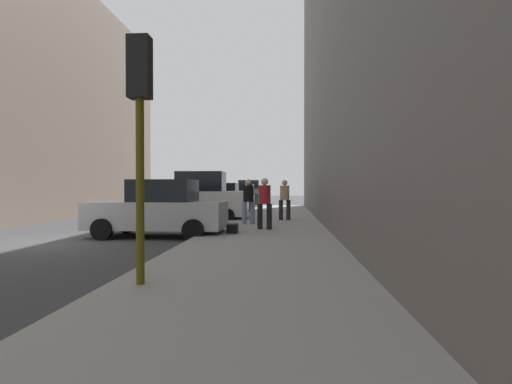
# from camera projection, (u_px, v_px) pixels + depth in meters

# --- Properties ---
(ground_plane) EXTENTS (120.00, 120.00, 0.00)m
(ground_plane) POSITION_uv_depth(u_px,v_px,m) (48.00, 243.00, 11.12)
(ground_plane) COLOR #38383A
(sidewalk) EXTENTS (4.00, 40.00, 0.15)m
(sidewalk) POSITION_uv_depth(u_px,v_px,m) (263.00, 243.00, 10.68)
(sidewalk) COLOR gray
(sidewalk) RESTS_ON ground_plane
(parked_silver_sedan) EXTENTS (4.22, 2.09, 1.79)m
(parked_silver_sedan) POSITION_uv_depth(u_px,v_px,m) (159.00, 210.00, 12.50)
(parked_silver_sedan) COLOR #B7BABF
(parked_silver_sedan) RESTS_ON ground_plane
(parked_white_van) EXTENTS (4.64, 2.15, 2.25)m
(parked_white_van) POSITION_uv_depth(u_px,v_px,m) (198.00, 199.00, 18.04)
(parked_white_van) COLOR silver
(parked_white_van) RESTS_ON ground_plane
(parked_red_hatchback) EXTENTS (4.22, 2.10, 1.79)m
(parked_red_hatchback) POSITION_uv_depth(u_px,v_px,m) (219.00, 199.00, 23.55)
(parked_red_hatchback) COLOR #B2191E
(parked_red_hatchback) RESTS_ON ground_plane
(parked_dark_green_sedan) EXTENTS (4.25, 2.15, 1.79)m
(parked_dark_green_sedan) POSITION_uv_depth(u_px,v_px,m) (232.00, 197.00, 29.40)
(parked_dark_green_sedan) COLOR #193828
(parked_dark_green_sedan) RESTS_ON ground_plane
(parked_blue_sedan) EXTENTS (4.21, 2.09, 1.79)m
(parked_blue_sedan) POSITION_uv_depth(u_px,v_px,m) (241.00, 195.00, 35.19)
(parked_blue_sedan) COLOR navy
(parked_blue_sedan) RESTS_ON ground_plane
(parked_bronze_suv) EXTENTS (4.63, 2.11, 2.25)m
(parked_bronze_suv) POSITION_uv_depth(u_px,v_px,m) (247.00, 192.00, 41.34)
(parked_bronze_suv) COLOR brown
(parked_bronze_suv) RESTS_ON ground_plane
(fire_hydrant) EXTENTS (0.42, 0.22, 0.70)m
(fire_hydrant) POSITION_uv_depth(u_px,v_px,m) (219.00, 220.00, 12.99)
(fire_hydrant) COLOR red
(fire_hydrant) RESTS_ON sidewalk
(traffic_light) EXTENTS (0.32, 0.32, 3.60)m
(traffic_light) POSITION_uv_depth(u_px,v_px,m) (140.00, 105.00, 5.79)
(traffic_light) COLOR #514C0F
(traffic_light) RESTS_ON sidewalk
(pedestrian_in_red_jacket) EXTENTS (0.52, 0.46, 1.71)m
(pedestrian_in_red_jacket) POSITION_uv_depth(u_px,v_px,m) (265.00, 201.00, 13.34)
(pedestrian_in_red_jacket) COLOR black
(pedestrian_in_red_jacket) RESTS_ON sidewalk
(pedestrian_in_jeans) EXTENTS (0.53, 0.50, 1.71)m
(pedestrian_in_jeans) POSITION_uv_depth(u_px,v_px,m) (248.00, 199.00, 15.23)
(pedestrian_in_jeans) COLOR #728CB2
(pedestrian_in_jeans) RESTS_ON sidewalk
(pedestrian_in_tan_coat) EXTENTS (0.51, 0.42, 1.71)m
(pedestrian_in_tan_coat) POSITION_uv_depth(u_px,v_px,m) (285.00, 198.00, 17.04)
(pedestrian_in_tan_coat) COLOR black
(pedestrian_in_tan_coat) RESTS_ON sidewalk
(duffel_bag) EXTENTS (0.32, 0.44, 0.28)m
(duffel_bag) POSITION_uv_depth(u_px,v_px,m) (232.00, 228.00, 12.23)
(duffel_bag) COLOR black
(duffel_bag) RESTS_ON sidewalk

